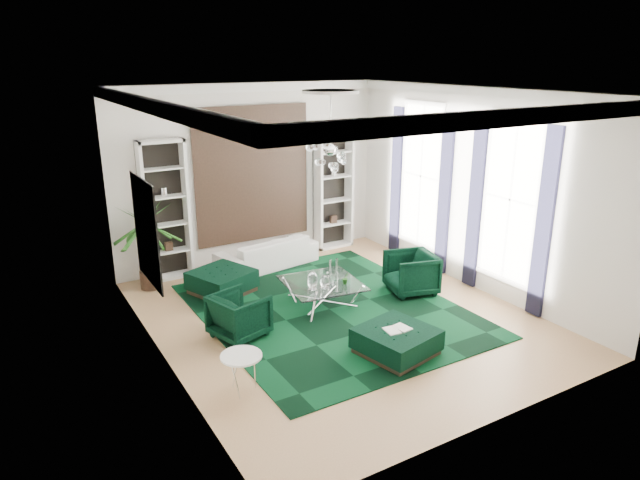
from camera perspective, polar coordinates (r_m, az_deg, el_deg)
floor at (r=9.98m, az=1.85°, el=-7.70°), size 6.00×7.00×0.02m
ceiling at (r=9.01m, az=2.10°, el=14.76°), size 6.00×7.00×0.02m
wall_back at (r=12.34m, az=-6.88°, el=6.56°), size 6.00×0.02×3.80m
wall_front at (r=6.78m, az=18.16°, el=-3.81°), size 6.00×0.02×3.80m
wall_left at (r=8.16m, az=-16.16°, el=0.05°), size 0.02×7.00×3.80m
wall_right at (r=11.18m, az=15.13°, el=4.88°), size 0.02×7.00×3.80m
crown_molding at (r=9.02m, az=2.09°, el=14.07°), size 6.00×7.00×0.18m
ceiling_medallion at (r=9.27m, az=1.06°, el=14.61°), size 0.90×0.90×0.05m
tapestry at (r=12.30m, az=-6.79°, el=6.52°), size 2.50×0.06×2.80m
shelving_left at (r=11.64m, az=-15.19°, el=2.84°), size 0.90×0.38×2.80m
shelving_right at (r=13.16m, az=1.36°, el=5.18°), size 0.90×0.38×2.80m
painting at (r=8.74m, az=-16.91°, el=0.82°), size 0.04×1.30×1.60m
window_near at (r=10.58m, az=18.51°, el=3.85°), size 0.03×1.10×2.90m
curtain_near_a at (r=10.14m, az=21.51°, el=1.47°), size 0.07×0.30×3.25m
curtain_near_b at (r=11.12m, az=15.27°, el=3.47°), size 0.07×0.30×3.25m
window_far at (r=12.24m, az=10.08°, el=6.32°), size 0.03×1.10×2.90m
curtain_far_a at (r=11.70m, az=12.35°, el=4.39°), size 0.07×0.30×3.25m
curtain_far_b at (r=12.85m, az=7.64°, el=5.85°), size 0.07×0.30×3.25m
rug at (r=10.20m, az=0.94°, el=-6.97°), size 4.20×5.00×0.02m
sofa at (r=12.17m, az=-5.34°, el=-1.27°), size 2.28×1.18×0.64m
armchair_left at (r=9.26m, az=-8.07°, el=-7.46°), size 1.00×0.98×0.73m
armchair_right at (r=10.93m, az=9.09°, el=-3.28°), size 1.05×1.03×0.79m
coffee_table at (r=10.31m, az=0.22°, el=-5.40°), size 1.45×1.45×0.44m
ottoman_side at (r=10.99m, az=-9.78°, el=-4.16°), size 1.30×1.30×0.45m
ottoman_front at (r=8.79m, az=7.65°, el=-10.07°), size 1.21×1.21×0.41m
book at (r=8.69m, az=7.71°, el=-8.80°), size 0.40×0.27×0.03m
side_table at (r=7.87m, az=-7.80°, el=-13.11°), size 0.73×0.73×0.54m
palm at (r=11.27m, az=-16.99°, el=0.51°), size 1.39×1.39×2.16m
chandelier at (r=9.37m, az=1.03°, el=8.99°), size 0.98×0.98×0.69m
table_plant at (r=10.13m, az=2.58°, el=-3.82°), size 0.13×0.11×0.22m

